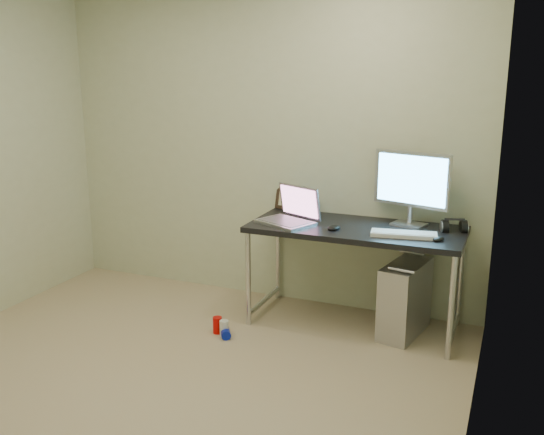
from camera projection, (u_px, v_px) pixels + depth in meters
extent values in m
plane|color=tan|center=(147.00, 396.00, 3.51)|extent=(3.50, 3.50, 0.00)
cube|color=beige|center=(264.00, 145.00, 4.77)|extent=(3.50, 0.02, 2.50)
cube|color=beige|center=(482.00, 214.00, 2.56)|extent=(0.02, 3.50, 2.50)
cube|color=black|center=(356.00, 229.00, 4.29)|extent=(1.50, 0.66, 0.04)
cylinder|color=silver|center=(248.00, 279.00, 4.39)|extent=(0.04, 0.04, 0.71)
cylinder|color=silver|center=(278.00, 256.00, 4.91)|extent=(0.04, 0.04, 0.71)
cylinder|color=silver|center=(451.00, 308.00, 3.86)|extent=(0.04, 0.04, 0.71)
cylinder|color=silver|center=(460.00, 279.00, 4.38)|extent=(0.04, 0.04, 0.71)
cylinder|color=silver|center=(264.00, 301.00, 4.71)|extent=(0.04, 0.58, 0.04)
cylinder|color=silver|center=(453.00, 330.00, 4.19)|extent=(0.04, 0.58, 0.04)
cube|color=#B8B8BD|center=(405.00, 299.00, 4.27)|extent=(0.31, 0.53, 0.52)
cylinder|color=silver|center=(401.00, 270.00, 4.01)|extent=(0.19, 0.06, 0.03)
cylinder|color=silver|center=(412.00, 253.00, 4.38)|extent=(0.19, 0.06, 0.03)
cylinder|color=black|center=(406.00, 267.00, 4.50)|extent=(0.01, 0.16, 0.69)
cylinder|color=black|center=(418.00, 272.00, 4.46)|extent=(0.02, 0.11, 0.71)
cylinder|color=red|center=(217.00, 325.00, 4.32)|extent=(0.08, 0.08, 0.12)
cylinder|color=silver|center=(224.00, 328.00, 4.27)|extent=(0.08, 0.08, 0.12)
cylinder|color=#0A1DB7|center=(225.00, 332.00, 4.26)|extent=(0.12, 0.14, 0.07)
cube|color=silver|center=(285.00, 222.00, 4.36)|extent=(0.45, 0.40, 0.02)
cube|color=slate|center=(285.00, 221.00, 4.36)|extent=(0.40, 0.34, 0.00)
cube|color=#9A9AA2|center=(300.00, 202.00, 4.43)|extent=(0.37, 0.20, 0.24)
cube|color=#844F6D|center=(299.00, 202.00, 4.42)|extent=(0.33, 0.17, 0.21)
cube|color=silver|center=(409.00, 224.00, 4.32)|extent=(0.26, 0.22, 0.02)
cylinder|color=silver|center=(410.00, 214.00, 4.32)|extent=(0.04, 0.04, 0.12)
cube|color=silver|center=(412.00, 179.00, 4.25)|extent=(0.55, 0.19, 0.39)
cube|color=#60C3FF|center=(411.00, 180.00, 4.23)|extent=(0.49, 0.14, 0.34)
cube|color=white|center=(404.00, 234.00, 4.04)|extent=(0.45, 0.21, 0.03)
ellipsoid|color=black|center=(439.00, 238.00, 3.94)|extent=(0.09, 0.12, 0.03)
ellipsoid|color=black|center=(334.00, 226.00, 4.21)|extent=(0.10, 0.14, 0.04)
cylinder|color=black|center=(445.00, 226.00, 4.18)|extent=(0.07, 0.11, 0.10)
cylinder|color=black|center=(464.00, 228.00, 4.13)|extent=(0.07, 0.11, 0.10)
cube|color=black|center=(455.00, 219.00, 4.14)|extent=(0.13, 0.06, 0.01)
cube|color=black|center=(290.00, 197.00, 4.76)|extent=(0.26, 0.12, 0.20)
cylinder|color=silver|center=(317.00, 208.00, 4.68)|extent=(0.01, 0.01, 0.08)
cylinder|color=white|center=(317.00, 201.00, 4.67)|extent=(0.04, 0.04, 0.04)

